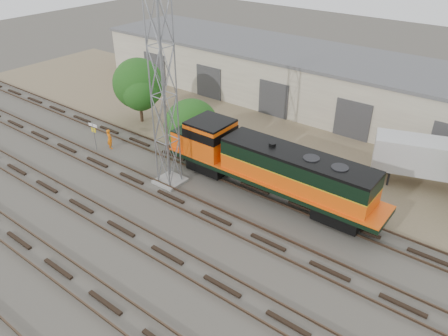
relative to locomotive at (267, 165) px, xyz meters
The scene contains 10 objects.
ground 6.48m from the locomotive, 98.90° to the right, with size 140.00×140.00×0.00m, color #47423A.
dirt_strip 9.33m from the locomotive, 95.96° to the left, with size 80.00×16.00×0.02m, color #726047.
tracks 9.31m from the locomotive, 95.96° to the right, with size 80.00×20.40×0.28m.
warehouse 17.00m from the locomotive, 93.02° to the left, with size 58.40×10.40×5.30m.
locomotive is the anchor object (origin of this frame).
signal_tower 8.24m from the locomotive, 154.65° to the right, with size 1.96×1.96×13.27m.
sign_post 15.21m from the locomotive, 168.53° to the right, with size 0.96×0.12×2.35m.
worker 14.33m from the locomotive, behind, with size 0.63×0.41×1.72m, color orange.
tree_west 16.17m from the locomotive, 169.01° to the left, with size 4.86×4.63×6.06m.
tree_mid 8.65m from the locomotive, 167.43° to the left, with size 4.76×4.53×4.53m.
Camera 1 is at (14.29, -16.22, 17.05)m, focal length 35.00 mm.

